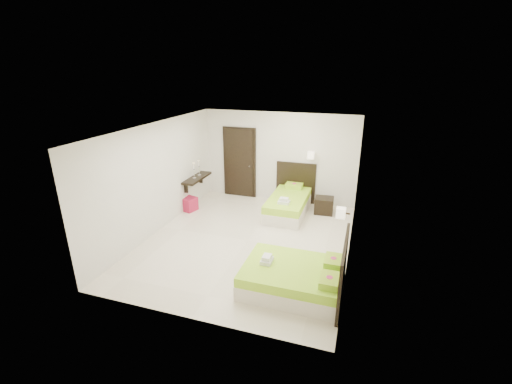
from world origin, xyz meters
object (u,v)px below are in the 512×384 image
(nightstand, at_px, (324,205))
(ottoman, at_px, (189,204))
(bed_double, at_px, (297,277))
(bed_single, at_px, (289,203))

(nightstand, bearing_deg, ottoman, -168.72)
(bed_double, height_order, ottoman, bed_double)
(bed_double, relative_size, ottoman, 4.75)
(bed_double, bearing_deg, ottoman, 143.56)
(bed_single, xyz_separation_m, bed_double, (0.91, -3.35, -0.02))
(bed_single, xyz_separation_m, nightstand, (0.92, 0.27, -0.07))
(bed_double, distance_m, ottoman, 4.47)
(bed_single, distance_m, ottoman, 2.77)
(ottoman, bearing_deg, bed_double, -36.44)
(bed_single, distance_m, nightstand, 0.96)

